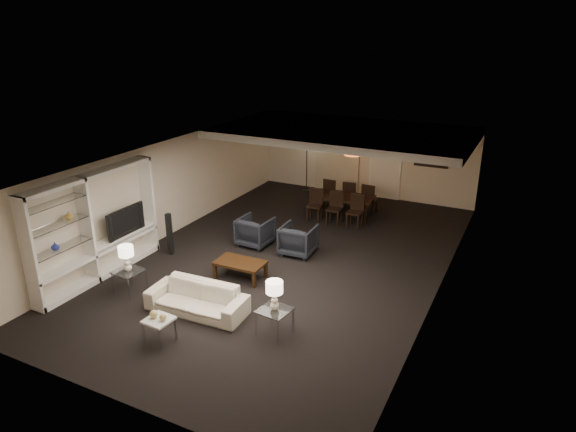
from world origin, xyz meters
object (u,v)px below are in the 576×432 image
Objects in this scene: side_table_right at (275,322)px; chair_nm at (334,208)px; pendant_light at (353,151)px; side_table_left at (130,282)px; chair_nl at (314,205)px; chair_fm at (350,195)px; armchair_left at (255,231)px; television at (122,220)px; chair_fl at (332,192)px; floor_lamp at (307,167)px; table_lamp_right at (274,296)px; chair_nr at (355,212)px; dining_table at (342,206)px; vase_amber at (69,215)px; floor_speaker at (170,234)px; armchair_right at (298,240)px; table_lamp_left at (127,259)px; sofa at (197,299)px; vase_blue at (55,246)px; coffee_table at (240,270)px; chair_fr at (370,198)px; marble_table at (160,330)px.

chair_nm reaches higher than side_table_right.
side_table_left is at bearing -111.50° from pendant_light.
chair_nm is at bearing -7.79° from chair_nl.
side_table_right is at bearing 92.81° from chair_fm.
chair_nl is (0.64, 2.25, 0.09)m from armchair_left.
side_table_left is 1.69m from television.
television reaches higher than chair_fl.
chair_fl is at bearing -38.73° from floor_lamp.
chair_fm is (-1.06, 6.85, -0.33)m from table_lamp_right.
side_table_right is 5.57m from chair_nr.
chair_nm is (1.24, 2.25, 0.09)m from armchair_left.
table_lamp_right is 6.30m from dining_table.
television is 6.29× the size of vase_amber.
floor_lamp reaches higher than chair_nr.
floor_speaker is (0.62, 2.25, -1.13)m from vase_amber.
armchair_left is 0.89× the size of chair_nm.
table_lamp_left reaches higher than armchair_right.
table_lamp_right reaches higher than sofa.
side_table_right is 6.93m from chair_fm.
armchair_right reaches higher than side_table_left.
table_lamp_right reaches higher than armchair_right.
vase_blue is 0.10× the size of floor_lamp.
chair_nr reaches higher than sofa.
vase_blue reaches higher than sofa.
sofa is 6.88m from chair_fm.
armchair_left is 4.79× the size of vase_blue.
chair_fl is (0.04, 6.85, 0.16)m from sofa.
sofa is 11.10× the size of vase_amber.
dining_table is at bearing 84.00° from chair_fm.
pendant_light is 5.17m from coffee_table.
chair_fr is (4.00, 5.81, -0.62)m from television.
vase_blue is at bearing -167.48° from sofa.
vase_blue is (-2.79, -2.36, 0.95)m from coffee_table.
armchair_right is at bearing -177.48° from armchair_left.
vase_blue is at bearing -121.98° from chair_nm.
television is 6.06m from chair_nr.
side_table_left is 0.32× the size of floor_lamp.
chair_nl is 2.74m from floor_lamp.
armchair_right is at bearing -83.78° from chair_nl.
coffee_table is 2.34m from side_table_right.
chair_nr is at bearing 136.26° from chair_fl.
coffee_table is 2.40× the size of marble_table.
sofa is 6.85m from chair_fl.
coffee_table is 3.78m from vase_blue.
television is (-1.06, 1.04, 0.82)m from side_table_left.
chair_nr is at bearing 38.74° from floor_speaker.
vase_amber is 0.17× the size of floor_speaker.
pendant_light is at bearing 80.30° from coffee_table.
side_table_right is 6.86m from chair_fr.
chair_nm and chair_fr have the same top height.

